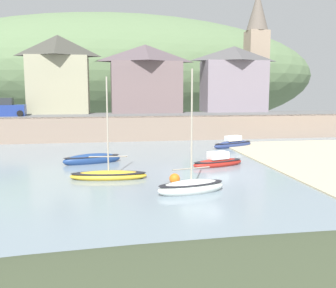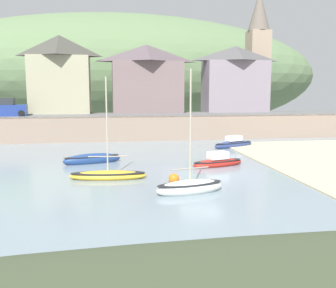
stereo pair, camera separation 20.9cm
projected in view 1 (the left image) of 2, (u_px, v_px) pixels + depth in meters
The scene contains 14 objects.
ground at pixel (297, 221), 15.16m from camera, with size 48.00×41.00×0.61m.
quay_seawall at pixel (161, 126), 41.20m from camera, with size 48.00×9.40×2.40m.
hillside_backdrop at pixel (115, 75), 76.49m from camera, with size 80.00×44.00×22.68m.
waterfront_building_left at pixel (59, 74), 46.11m from camera, with size 7.21×5.51×9.19m.
waterfront_building_centre at pixel (146, 78), 47.85m from camera, with size 8.74×5.60×8.26m.
waterfront_building_right at pixel (234, 79), 49.67m from camera, with size 8.21×4.53×8.26m.
church_with_spire at pixel (256, 49), 53.72m from camera, with size 3.00×3.00×16.24m.
sailboat_blue_trim at pixel (191, 187), 19.94m from camera, with size 3.87×2.03×6.48m.
rowboat_small_beached at pixel (92, 159), 27.81m from camera, with size 4.27×2.07×0.91m.
dinghy_open_wooden at pixel (218, 162), 26.84m from camera, with size 4.08×2.25×1.15m.
sailboat_white_hull at pixel (109, 175), 23.02m from camera, with size 4.65×1.73×6.13m.
fishing_boat_green at pixel (233, 144), 35.49m from camera, with size 4.44×2.69×1.23m.
parked_car_near_slipway at pixel (5, 109), 41.42m from camera, with size 4.19×1.92×1.95m.
mooring_buoy at pixel (175, 179), 22.23m from camera, with size 0.61×0.61×0.61m.
Camera 1 is at (-5.97, -23.13, 5.30)m, focal length 41.45 mm.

